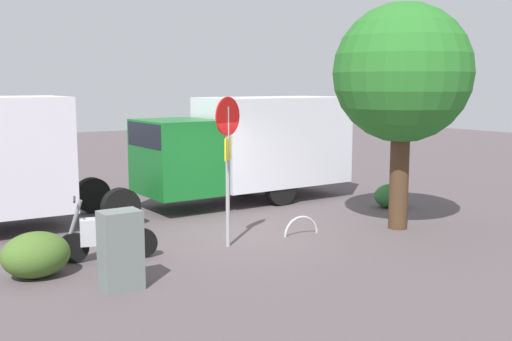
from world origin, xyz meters
The scene contains 9 objects.
ground_plane centered at (0.00, 0.00, 0.00)m, with size 60.00×60.00×0.00m, color #52484B.
box_truck_near centered at (-1.95, -2.98, 1.60)m, with size 7.46×2.25×2.88m.
motorcycle centered at (3.21, 0.47, 0.52)m, with size 1.76×0.77×1.20m.
stop_sign centered at (0.89, 0.87, 2.00)m, with size 0.71×0.33×3.01m.
street_tree centered at (-3.15, 1.62, 3.46)m, with size 3.07×3.07×5.03m.
utility_cabinet centered at (3.65, 2.15, 0.64)m, with size 0.63×0.46×1.28m, color slate.
bike_rack_hoop centered at (-0.93, 0.92, 0.00)m, with size 0.85×0.85×0.05m, color #B7B7BC.
shrub_near_sign centered at (4.63, 0.77, 0.39)m, with size 1.15×0.94×0.78m, color #436626.
shrub_mid_verge centered at (-4.75, -0.18, 0.31)m, with size 0.92×0.75×0.62m, color #2B6830.
Camera 1 is at (7.12, 11.27, 3.26)m, focal length 43.30 mm.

